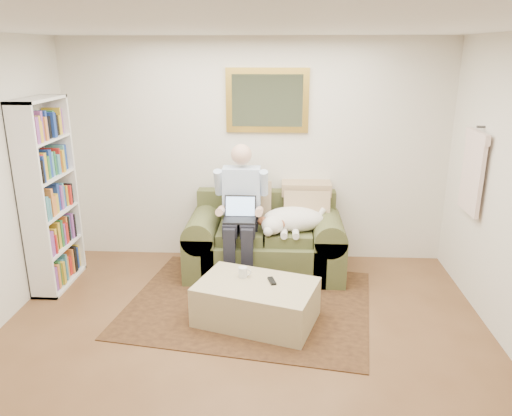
# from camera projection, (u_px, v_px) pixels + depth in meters

# --- Properties ---
(room_shell) EXTENTS (4.51, 5.00, 2.61)m
(room_shell) POSITION_uv_depth(u_px,v_px,m) (239.00, 208.00, 3.81)
(room_shell) COLOR brown
(room_shell) RESTS_ON ground
(rug) EXTENTS (2.64, 2.24, 0.01)m
(rug) POSITION_uv_depth(u_px,v_px,m) (249.00, 303.00, 5.05)
(rug) COLOR black
(rug) RESTS_ON room_shell
(sofa) EXTENTS (1.76, 0.89, 1.05)m
(sofa) POSITION_uv_depth(u_px,v_px,m) (265.00, 247.00, 5.69)
(sofa) COLOR brown
(sofa) RESTS_ON room_shell
(seated_man) EXTENTS (0.58, 0.83, 1.48)m
(seated_man) POSITION_uv_depth(u_px,v_px,m) (240.00, 215.00, 5.42)
(seated_man) COLOR #8CA8D8
(seated_man) RESTS_ON sofa
(laptop) EXTENTS (0.34, 0.27, 0.25)m
(laptop) POSITION_uv_depth(u_px,v_px,m) (240.00, 213.00, 5.34)
(laptop) COLOR black
(laptop) RESTS_ON seated_man
(sleeping_dog) EXTENTS (0.72, 0.46, 0.27)m
(sleeping_dog) POSITION_uv_depth(u_px,v_px,m) (294.00, 219.00, 5.48)
(sleeping_dog) COLOR white
(sleeping_dog) RESTS_ON sofa
(ottoman) EXTENTS (1.22, 0.97, 0.39)m
(ottoman) POSITION_uv_depth(u_px,v_px,m) (256.00, 302.00, 4.67)
(ottoman) COLOR tan
(ottoman) RESTS_ON room_shell
(coffee_mug) EXTENTS (0.08, 0.08, 0.10)m
(coffee_mug) POSITION_uv_depth(u_px,v_px,m) (243.00, 272.00, 4.73)
(coffee_mug) COLOR white
(coffee_mug) RESTS_ON ottoman
(tv_remote) EXTENTS (0.09, 0.16, 0.02)m
(tv_remote) POSITION_uv_depth(u_px,v_px,m) (272.00, 281.00, 4.64)
(tv_remote) COLOR black
(tv_remote) RESTS_ON ottoman
(bookshelf) EXTENTS (0.28, 0.80, 2.00)m
(bookshelf) POSITION_uv_depth(u_px,v_px,m) (49.00, 196.00, 5.19)
(bookshelf) COLOR white
(bookshelf) RESTS_ON room_shell
(wall_mirror) EXTENTS (0.94, 0.04, 0.72)m
(wall_mirror) POSITION_uv_depth(u_px,v_px,m) (267.00, 101.00, 5.63)
(wall_mirror) COLOR gold
(wall_mirror) RESTS_ON room_shell
(hanging_shirt) EXTENTS (0.06, 0.52, 0.90)m
(hanging_shirt) POSITION_uv_depth(u_px,v_px,m) (473.00, 168.00, 4.87)
(hanging_shirt) COLOR #F3D7C9
(hanging_shirt) RESTS_ON room_shell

